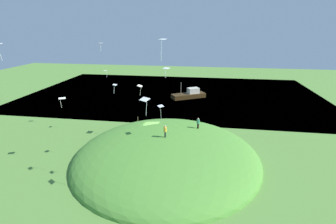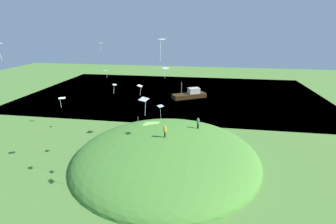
{
  "view_description": "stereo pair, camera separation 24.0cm",
  "coord_description": "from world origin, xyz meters",
  "px_view_note": "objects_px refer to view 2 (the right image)",
  "views": [
    {
      "loc": [
        38.76,
        8.79,
        18.15
      ],
      "look_at": [
        -0.8,
        2.73,
        4.35
      ],
      "focal_mm": 26.73,
      "sensor_mm": 36.0,
      "label": 1
    },
    {
      "loc": [
        38.73,
        9.03,
        18.15
      ],
      "look_at": [
        -0.8,
        2.73,
        4.35
      ],
      "focal_mm": 26.73,
      "sensor_mm": 36.0,
      "label": 2
    }
  ],
  "objects_px": {
    "kite_0": "(161,41)",
    "person_on_hilltop": "(165,130)",
    "kite_2": "(160,107)",
    "kite_8": "(105,71)",
    "boat_on_lake": "(190,95)",
    "kite_5": "(140,86)",
    "kite_9": "(165,69)",
    "kite_4": "(62,99)",
    "mooring_post": "(138,120)",
    "person_with_child": "(198,122)",
    "kite_6": "(101,44)",
    "kite_3": "(114,85)",
    "kite_1": "(144,100)"
  },
  "relations": [
    {
      "from": "kite_2",
      "to": "kite_6",
      "type": "xyz_separation_m",
      "value": [
        -7.62,
        -11.53,
        8.17
      ]
    },
    {
      "from": "kite_1",
      "to": "kite_5",
      "type": "relative_size",
      "value": 1.04
    },
    {
      "from": "person_with_child",
      "to": "kite_5",
      "type": "bearing_deg",
      "value": 28.93
    },
    {
      "from": "boat_on_lake",
      "to": "kite_4",
      "type": "xyz_separation_m",
      "value": [
        35.56,
        -14.37,
        8.3
      ]
    },
    {
      "from": "boat_on_lake",
      "to": "mooring_post",
      "type": "distance_m",
      "value": 21.49
    },
    {
      "from": "boat_on_lake",
      "to": "kite_3",
      "type": "distance_m",
      "value": 36.55
    },
    {
      "from": "kite_8",
      "to": "kite_4",
      "type": "bearing_deg",
      "value": -10.21
    },
    {
      "from": "person_on_hilltop",
      "to": "kite_6",
      "type": "relative_size",
      "value": 1.31
    },
    {
      "from": "person_with_child",
      "to": "kite_0",
      "type": "bearing_deg",
      "value": 106.59
    },
    {
      "from": "boat_on_lake",
      "to": "person_with_child",
      "type": "height_order",
      "value": "boat_on_lake"
    },
    {
      "from": "boat_on_lake",
      "to": "kite_5",
      "type": "distance_m",
      "value": 28.28
    },
    {
      "from": "person_with_child",
      "to": "kite_9",
      "type": "xyz_separation_m",
      "value": [
        12.89,
        -3.11,
        10.49
      ]
    },
    {
      "from": "kite_2",
      "to": "kite_8",
      "type": "relative_size",
      "value": 1.81
    },
    {
      "from": "boat_on_lake",
      "to": "kite_4",
      "type": "height_order",
      "value": "kite_4"
    },
    {
      "from": "boat_on_lake",
      "to": "kite_5",
      "type": "xyz_separation_m",
      "value": [
        26.34,
        -6.34,
        8.12
      ]
    },
    {
      "from": "boat_on_lake",
      "to": "kite_6",
      "type": "xyz_separation_m",
      "value": [
        23.35,
        -13.65,
        14.48
      ]
    },
    {
      "from": "person_with_child",
      "to": "kite_9",
      "type": "height_order",
      "value": "kite_9"
    },
    {
      "from": "kite_4",
      "to": "kite_9",
      "type": "bearing_deg",
      "value": 73.73
    },
    {
      "from": "kite_2",
      "to": "mooring_post",
      "type": "bearing_deg",
      "value": -149.36
    },
    {
      "from": "kite_0",
      "to": "mooring_post",
      "type": "xyz_separation_m",
      "value": [
        -19.94,
        -8.55,
        -16.15
      ]
    },
    {
      "from": "kite_0",
      "to": "kite_3",
      "type": "bearing_deg",
      "value": -125.81
    },
    {
      "from": "person_on_hilltop",
      "to": "boat_on_lake",
      "type": "bearing_deg",
      "value": 9.04
    },
    {
      "from": "kite_9",
      "to": "kite_1",
      "type": "bearing_deg",
      "value": -46.3
    },
    {
      "from": "kite_1",
      "to": "kite_5",
      "type": "height_order",
      "value": "kite_1"
    },
    {
      "from": "mooring_post",
      "to": "kite_6",
      "type": "bearing_deg",
      "value": -51.64
    },
    {
      "from": "kite_2",
      "to": "kite_9",
      "type": "relative_size",
      "value": 2.06
    },
    {
      "from": "boat_on_lake",
      "to": "kite_4",
      "type": "relative_size",
      "value": 7.16
    },
    {
      "from": "kite_8",
      "to": "kite_9",
      "type": "distance_m",
      "value": 19.5
    },
    {
      "from": "kite_0",
      "to": "kite_5",
      "type": "height_order",
      "value": "kite_0"
    },
    {
      "from": "boat_on_lake",
      "to": "kite_6",
      "type": "relative_size",
      "value": 6.53
    },
    {
      "from": "kite_4",
      "to": "kite_5",
      "type": "xyz_separation_m",
      "value": [
        -9.22,
        8.03,
        -0.18
      ]
    },
    {
      "from": "person_with_child",
      "to": "kite_8",
      "type": "bearing_deg",
      "value": 26.16
    },
    {
      "from": "kite_4",
      "to": "kite_1",
      "type": "bearing_deg",
      "value": 64.65
    },
    {
      "from": "person_on_hilltop",
      "to": "person_with_child",
      "type": "bearing_deg",
      "value": -30.91
    },
    {
      "from": "kite_0",
      "to": "kite_8",
      "type": "distance_m",
      "value": 19.61
    },
    {
      "from": "person_with_child",
      "to": "kite_4",
      "type": "distance_m",
      "value": 20.38
    },
    {
      "from": "kite_5",
      "to": "boat_on_lake",
      "type": "bearing_deg",
      "value": 166.47
    },
    {
      "from": "person_with_child",
      "to": "kite_3",
      "type": "distance_m",
      "value": 14.95
    },
    {
      "from": "mooring_post",
      "to": "boat_on_lake",
      "type": "bearing_deg",
      "value": 155.61
    },
    {
      "from": "kite_2",
      "to": "kite_3",
      "type": "height_order",
      "value": "kite_3"
    },
    {
      "from": "kite_0",
      "to": "kite_2",
      "type": "distance_m",
      "value": 12.93
    },
    {
      "from": "person_on_hilltop",
      "to": "kite_9",
      "type": "relative_size",
      "value": 1.67
    },
    {
      "from": "kite_3",
      "to": "kite_8",
      "type": "bearing_deg",
      "value": -151.18
    },
    {
      "from": "person_with_child",
      "to": "kite_9",
      "type": "relative_size",
      "value": 1.61
    },
    {
      "from": "person_with_child",
      "to": "kite_4",
      "type": "relative_size",
      "value": 1.38
    },
    {
      "from": "kite_2",
      "to": "kite_5",
      "type": "height_order",
      "value": "kite_5"
    },
    {
      "from": "kite_8",
      "to": "mooring_post",
      "type": "height_order",
      "value": "kite_8"
    },
    {
      "from": "kite_0",
      "to": "person_on_hilltop",
      "type": "bearing_deg",
      "value": -172.46
    },
    {
      "from": "person_on_hilltop",
      "to": "kite_4",
      "type": "distance_m",
      "value": 14.49
    },
    {
      "from": "kite_9",
      "to": "mooring_post",
      "type": "bearing_deg",
      "value": -156.06
    }
  ]
}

